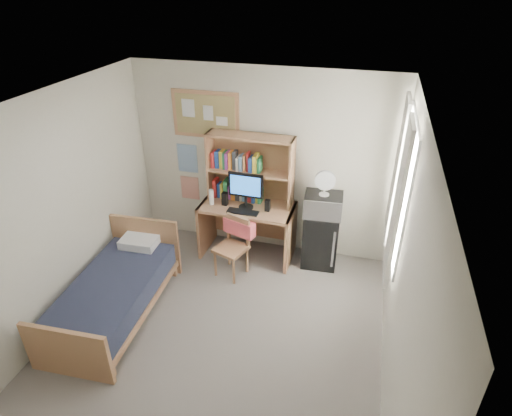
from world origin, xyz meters
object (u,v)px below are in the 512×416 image
(mini_fridge, at_px, (320,238))
(bulletin_board, at_px, (206,115))
(speaker_left, at_px, (225,199))
(microwave, at_px, (323,205))
(monitor, at_px, (246,191))
(desk_fan, at_px, (325,184))
(desk, at_px, (248,230))
(speaker_right, at_px, (267,205))
(desk_chair, at_px, (231,248))
(bed, at_px, (114,298))

(mini_fridge, bearing_deg, bulletin_board, 167.87)
(bulletin_board, height_order, speaker_left, bulletin_board)
(microwave, bearing_deg, monitor, -177.14)
(desk_fan, bearing_deg, bulletin_board, 167.21)
(bulletin_board, xyz_separation_m, microwave, (1.68, -0.26, -0.99))
(bulletin_board, distance_m, desk_fan, 1.83)
(desk, bearing_deg, mini_fridge, 5.47)
(desk_fan, bearing_deg, speaker_left, -178.88)
(mini_fridge, relative_size, desk_fan, 2.42)
(mini_fridge, distance_m, speaker_left, 1.41)
(bulletin_board, relative_size, speaker_left, 5.19)
(mini_fridge, xyz_separation_m, speaker_right, (-0.72, -0.15, 0.48))
(desk, relative_size, monitor, 2.56)
(desk_chair, relative_size, speaker_right, 5.14)
(bed, relative_size, microwave, 3.64)
(speaker_right, relative_size, desk_fan, 0.49)
(desk_chair, height_order, speaker_left, speaker_left)
(speaker_right, distance_m, microwave, 0.73)
(desk, distance_m, monitor, 0.65)
(speaker_left, relative_size, speaker_right, 1.13)
(desk, height_order, bed, desk)
(bed, xyz_separation_m, speaker_left, (0.86, 1.55, 0.65))
(desk_chair, distance_m, desk_fan, 1.49)
(bulletin_board, bearing_deg, microwave, -8.92)
(monitor, distance_m, speaker_right, 0.35)
(speaker_right, bearing_deg, bed, -132.62)
(bulletin_board, bearing_deg, desk_chair, -54.75)
(microwave, bearing_deg, speaker_left, -178.88)
(desk, bearing_deg, speaker_right, -11.31)
(microwave, bearing_deg, mini_fridge, 90.00)
(desk, distance_m, speaker_left, 0.58)
(desk, distance_m, desk_chair, 0.51)
(bulletin_board, distance_m, desk_chair, 1.82)
(bulletin_board, bearing_deg, mini_fridge, -8.26)
(monitor, xyz_separation_m, speaker_left, (-0.30, 0.01, -0.16))
(speaker_left, bearing_deg, monitor, 0.00)
(bulletin_board, relative_size, desk_chair, 1.14)
(bulletin_board, xyz_separation_m, bed, (-0.50, -1.93, -1.67))
(monitor, xyz_separation_m, microwave, (1.02, 0.12, -0.12))
(mini_fridge, height_order, desk_fan, desk_fan)
(bulletin_board, bearing_deg, desk, -25.99)
(bed, bearing_deg, speaker_right, 43.42)
(desk_chair, xyz_separation_m, microwave, (1.10, 0.56, 0.52))
(desk_chair, xyz_separation_m, speaker_left, (-0.22, 0.44, 0.48))
(mini_fridge, bearing_deg, bed, -146.21)
(bed, height_order, desk_fan, desk_fan)
(bulletin_board, xyz_separation_m, mini_fridge, (1.68, -0.24, -1.52))
(desk_chair, height_order, microwave, microwave)
(monitor, relative_size, speaker_left, 2.77)
(desk_chair, xyz_separation_m, monitor, (0.08, 0.44, 0.64))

